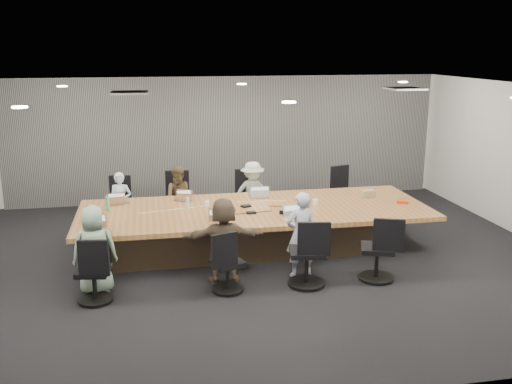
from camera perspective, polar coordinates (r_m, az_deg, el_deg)
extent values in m
cube|color=black|center=(9.62, 0.45, -6.66)|extent=(10.00, 8.00, 0.00)
cube|color=white|center=(9.00, 0.49, 10.22)|extent=(10.00, 8.00, 0.00)
cube|color=silver|center=(13.08, -2.98, 5.34)|extent=(10.00, 0.00, 2.80)
cube|color=silver|center=(5.51, 8.73, -7.66)|extent=(10.00, 0.00, 2.80)
cube|color=slate|center=(13.01, -2.93, 5.28)|extent=(9.80, 0.04, 2.80)
cube|color=#403021|center=(9.97, -0.11, -3.87)|extent=(4.80, 1.40, 0.66)
cube|color=#AC753F|center=(9.86, -0.11, -1.83)|extent=(6.00, 2.20, 0.08)
imported|color=silver|center=(11.05, -13.37, -1.08)|extent=(0.48, 0.36, 1.16)
cube|color=#8C6647|center=(10.47, -13.53, -0.99)|extent=(0.35, 0.28, 0.02)
imported|color=brown|center=(11.04, -7.56, -0.61)|extent=(0.65, 0.54, 1.24)
cube|color=#8C6647|center=(10.47, -7.40, -0.70)|extent=(0.32, 0.26, 0.02)
imported|color=#A2AEA3|center=(11.19, -0.35, -0.18)|extent=(0.87, 0.55, 1.28)
cube|color=#B2B2B7|center=(10.64, 0.19, -0.33)|extent=(0.35, 0.25, 0.02)
imported|color=#88AA90|center=(8.47, -15.84, -5.54)|extent=(0.67, 0.48, 1.29)
cube|color=#8C6647|center=(8.96, -15.61, -3.73)|extent=(0.36, 0.27, 0.02)
imported|color=brown|center=(8.49, -3.23, -4.86)|extent=(1.24, 0.45, 1.31)
cube|color=#8C6647|center=(8.98, -3.71, -3.17)|extent=(0.30, 0.21, 0.02)
imported|color=#A5A7C3|center=(8.71, 4.51, -4.27)|extent=(0.53, 0.38, 1.34)
cube|color=#B2B2B7|center=(9.19, 3.62, -2.75)|extent=(0.36, 0.28, 0.02)
cylinder|color=#52A166|center=(9.96, -14.62, -1.16)|extent=(0.07, 0.07, 0.25)
cylinder|color=#52A166|center=(9.51, 4.33, -1.39)|extent=(0.09, 0.09, 0.27)
cylinder|color=silver|center=(9.86, -6.85, -1.09)|extent=(0.07, 0.07, 0.20)
cylinder|color=white|center=(9.95, -4.94, -1.18)|extent=(0.09, 0.09, 0.10)
cylinder|color=white|center=(10.06, 5.98, -1.02)|extent=(0.11, 0.11, 0.11)
cylinder|color=brown|center=(9.56, -15.74, -2.27)|extent=(0.11, 0.11, 0.12)
cube|color=black|center=(9.52, -0.48, -2.07)|extent=(0.16, 0.12, 0.03)
cube|color=black|center=(9.90, -1.02, -1.42)|extent=(0.19, 0.15, 0.03)
cube|color=black|center=(9.49, 2.85, -2.05)|extent=(0.17, 0.09, 0.06)
cube|color=tan|center=(10.75, 11.10, -0.15)|extent=(0.26, 0.19, 0.13)
cube|color=red|center=(10.49, 14.45, -0.95)|extent=(0.23, 0.21, 0.04)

